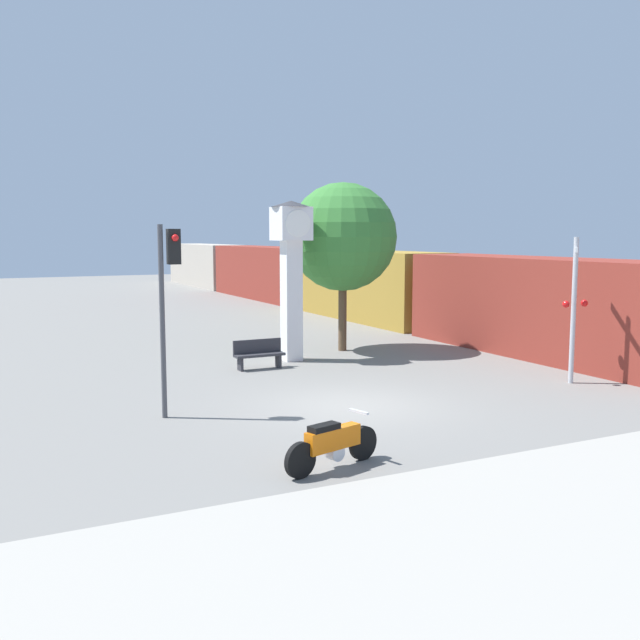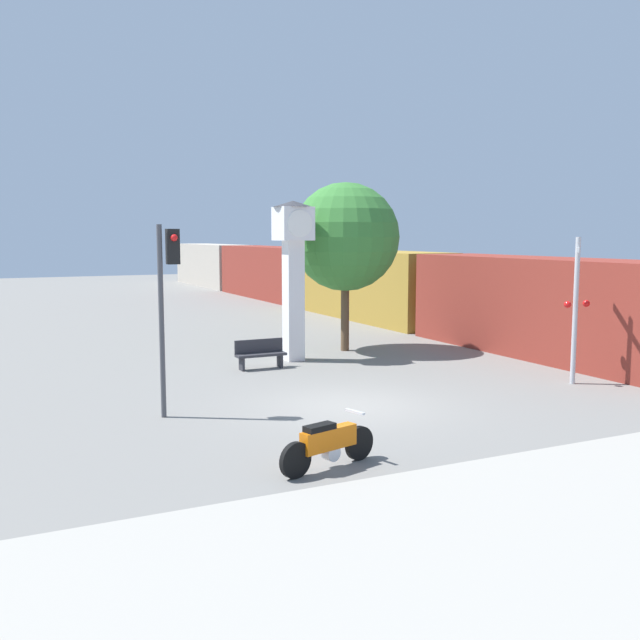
{
  "view_description": "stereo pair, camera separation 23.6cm",
  "coord_description": "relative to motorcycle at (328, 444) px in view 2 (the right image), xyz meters",
  "views": [
    {
      "loc": [
        -8.35,
        -15.06,
        4.2
      ],
      "look_at": [
        -0.1,
        1.48,
        1.98
      ],
      "focal_mm": 40.0,
      "sensor_mm": 36.0,
      "label": 1
    },
    {
      "loc": [
        -8.14,
        -15.16,
        4.2
      ],
      "look_at": [
        -0.1,
        1.48,
        1.98
      ],
      "focal_mm": 40.0,
      "sensor_mm": 36.0,
      "label": 2
    }
  ],
  "objects": [
    {
      "name": "motorcycle",
      "position": [
        0.0,
        0.0,
        0.0
      ],
      "size": [
        2.13,
        0.76,
        0.96
      ],
      "rotation": [
        0.0,
        0.0,
        0.27
      ],
      "color": "black",
      "rests_on": "ground_plane"
    },
    {
      "name": "traffic_light",
      "position": [
        -1.65,
        4.93,
        2.57
      ],
      "size": [
        0.5,
        0.35,
        4.43
      ],
      "color": "#47474C",
      "rests_on": "ground_plane"
    },
    {
      "name": "sidewalk_strip",
      "position": [
        2.6,
        -4.0,
        -0.41
      ],
      "size": [
        36.0,
        6.0,
        0.1
      ],
      "color": "#9E998E",
      "rests_on": "ground_plane"
    },
    {
      "name": "bench",
      "position": [
        2.38,
        9.59,
        0.03
      ],
      "size": [
        1.6,
        0.44,
        0.92
      ],
      "color": "#2D2D33",
      "rests_on": "ground_plane"
    },
    {
      "name": "street_tree",
      "position": [
        6.42,
        11.55,
        3.64
      ],
      "size": [
        3.87,
        3.87,
        6.05
      ],
      "color": "brown",
      "rests_on": "ground_plane"
    },
    {
      "name": "clock_tower",
      "position": [
        3.92,
        10.51,
        3.03
      ],
      "size": [
        1.31,
        1.31,
        5.3
      ],
      "color": "white",
      "rests_on": "ground_plane"
    },
    {
      "name": "ground_plane",
      "position": [
        2.6,
        4.03,
        -0.46
      ],
      "size": [
        120.0,
        120.0,
        0.0
      ],
      "primitive_type": "plane",
      "color": "slate"
    },
    {
      "name": "railroad_crossing_signal",
      "position": [
        9.52,
        3.6,
        1.78
      ],
      "size": [
        0.9,
        0.82,
        4.13
      ],
      "color": "#B7B7BC",
      "rests_on": "ground_plane"
    },
    {
      "name": "freight_train",
      "position": [
        12.21,
        26.8,
        1.24
      ],
      "size": [
        2.8,
        51.02,
        3.4
      ],
      "color": "maroon",
      "rests_on": "ground_plane"
    }
  ]
}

